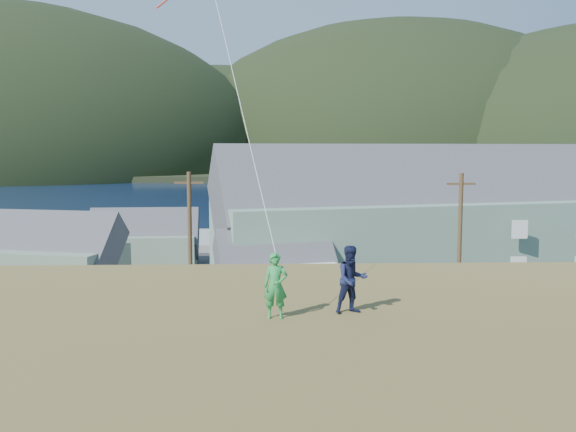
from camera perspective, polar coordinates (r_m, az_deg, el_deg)
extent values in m
plane|color=#0A1638|center=(35.67, -7.07, -12.07)|extent=(900.00, 900.00, 0.00)
cube|color=#4C3D19|center=(33.77, -7.38, -13.05)|extent=(110.00, 8.00, 0.10)
cube|color=#28282B|center=(52.04, -5.42, -6.18)|extent=(72.00, 36.00, 0.12)
cube|color=gray|center=(75.08, -8.97, -2.14)|extent=(26.00, 14.00, 0.90)
cube|color=black|center=(363.91, -2.51, 4.49)|extent=(900.00, 320.00, 2.00)
ellipsoid|color=black|center=(334.68, -5.99, 4.49)|extent=(200.00, 180.00, 100.00)
ellipsoid|color=black|center=(330.72, 9.69, 4.42)|extent=(230.00, 207.00, 142.60)
cube|color=slate|center=(55.91, 13.91, -1.97)|extent=(40.17, 19.72, 6.63)
cube|color=#47474C|center=(55.44, 14.04, 3.24)|extent=(40.58, 19.53, 10.73)
cube|color=slate|center=(51.43, -20.43, -4.59)|extent=(11.35, 8.92, 3.57)
cube|color=#47474C|center=(51.02, -20.54, -1.64)|extent=(11.77, 8.77, 6.41)
cube|color=white|center=(45.35, -1.12, -5.91)|extent=(8.73, 7.06, 3.08)
cube|color=#47474C|center=(44.93, -1.13, -3.03)|extent=(9.19, 7.08, 5.40)
cube|color=gray|center=(61.03, -12.62, -2.98)|extent=(9.74, 6.16, 3.02)
cube|color=#47474C|center=(60.71, -12.67, -0.78)|extent=(10.23, 6.15, 5.64)
cylinder|color=#47331E|center=(36.04, -8.68, -3.79)|extent=(0.24, 0.24, 9.66)
cylinder|color=#47331E|center=(37.42, 14.97, -3.63)|extent=(0.24, 0.24, 9.57)
imported|color=maroon|center=(59.75, -16.46, -4.07)|extent=(2.60, 5.10, 1.38)
imported|color=slate|center=(63.28, -22.20, -3.71)|extent=(1.70, 4.33, 1.40)
imported|color=#BBBBC1|center=(55.50, -21.23, -5.03)|extent=(1.89, 4.18, 1.33)
imported|color=navy|center=(51.96, -7.04, -5.41)|extent=(1.60, 3.87, 1.31)
imported|color=black|center=(53.00, -10.43, -5.13)|extent=(2.34, 5.29, 1.51)
imported|color=maroon|center=(57.56, -23.81, -4.71)|extent=(1.97, 4.26, 1.41)
imported|color=#278F42|center=(14.70, -1.12, -6.21)|extent=(0.56, 0.38, 1.51)
imported|color=#161B3D|center=(15.21, 5.68, -5.64)|extent=(0.91, 0.79, 1.60)
cylinder|color=white|center=(17.68, -4.63, 11.37)|extent=(0.02, 0.02, 10.48)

